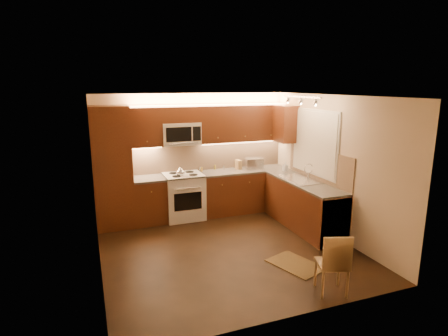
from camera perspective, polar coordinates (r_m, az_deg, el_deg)
name	(u,v)px	position (r m, az deg, el deg)	size (l,w,h in m)	color
floor	(227,249)	(6.32, 0.48, -12.29)	(4.00, 4.00, 0.01)	black
ceiling	(227,96)	(5.73, 0.53, 11.02)	(4.00, 4.00, 0.01)	beige
wall_back	(193,154)	(7.76, -4.80, 2.13)	(4.00, 0.01, 2.50)	#C8B192
wall_front	(292,217)	(4.17, 10.48, -7.42)	(4.00, 0.01, 2.50)	#C8B192
wall_left	(95,188)	(5.53, -19.26, -2.90)	(0.01, 4.00, 2.50)	#C8B192
wall_right	(332,166)	(6.85, 16.31, 0.25)	(0.01, 4.00, 2.50)	#C8B192
pantry	(112,168)	(7.22, -16.83, 0.01)	(0.70, 0.60, 2.30)	#41180D
base_cab_back_left	(149,201)	(7.47, -11.40, -5.00)	(0.62, 0.60, 0.86)	#41180D
counter_back_left	(148,179)	(7.34, -11.56, -1.65)	(0.62, 0.60, 0.04)	#373532
base_cab_back_right	(244,191)	(8.01, 3.09, -3.53)	(1.92, 0.60, 0.86)	#41180D
counter_back_right	(244,171)	(7.90, 3.13, -0.40)	(1.92, 0.60, 0.04)	#373532
base_cab_right	(303,205)	(7.22, 12.09, -5.65)	(0.60, 2.00, 0.86)	#41180D
counter_right	(304,183)	(7.09, 12.26, -2.20)	(0.60, 2.00, 0.04)	#373532
dishwasher	(325,218)	(6.67, 15.33, -7.37)	(0.58, 0.60, 0.84)	silver
backsplash_back	(209,156)	(7.85, -2.32, 1.93)	(3.30, 0.02, 0.60)	tan
backsplash_right	(318,165)	(7.18, 14.33, 0.50)	(0.02, 2.00, 0.60)	tan
upper_cab_back_left	(145,127)	(7.29, -12.06, 6.18)	(0.62, 0.35, 0.75)	#41180D
upper_cab_back_right	(242,123)	(7.85, 2.85, 6.89)	(1.92, 0.35, 0.75)	#41180D
upper_cab_bridge	(180,114)	(7.40, -6.81, 8.18)	(0.76, 0.35, 0.31)	#41180D
upper_cab_right_corner	(285,124)	(7.82, 9.42, 6.72)	(0.35, 0.50, 0.75)	#41180D
stove	(184,196)	(7.56, -6.21, -4.34)	(0.76, 0.65, 0.92)	silver
microwave	(181,134)	(7.42, -6.70, 5.29)	(0.76, 0.38, 0.44)	silver
window_frame	(315,142)	(7.22, 13.80, 3.84)	(0.03, 1.44, 1.24)	silver
window_blinds	(314,143)	(7.21, 13.67, 3.83)	(0.02, 1.36, 1.16)	silver
sink	(300,176)	(7.19, 11.65, -1.18)	(0.52, 0.86, 0.15)	silver
faucet	(309,171)	(7.27, 12.88, -0.48)	(0.20, 0.04, 0.30)	silver
track_light_bar	(301,97)	(6.78, 11.81, 10.68)	(0.04, 1.20, 0.03)	silver
kettle	(180,171)	(7.27, -6.73, -0.53)	(0.17, 0.17, 0.19)	silver
toaster_oven	(254,163)	(8.03, 4.58, 0.76)	(0.37, 0.28, 0.22)	silver
knife_block	(238,165)	(7.92, 2.24, 0.53)	(0.09, 0.14, 0.20)	#A07048
spice_jar_a	(200,169)	(7.80, -3.65, -0.09)	(0.05, 0.05, 0.09)	silver
spice_jar_b	(215,167)	(7.90, -1.39, 0.12)	(0.04, 0.04, 0.10)	olive
spice_jar_c	(224,167)	(7.88, -0.03, 0.10)	(0.04, 0.04, 0.09)	silver
spice_jar_d	(202,169)	(7.72, -3.47, -0.21)	(0.05, 0.05, 0.09)	olive
soap_bottle	(285,166)	(7.87, 9.42, 0.26)	(0.09, 0.09, 0.19)	silver
rug	(296,264)	(5.90, 10.96, -14.37)	(0.53, 0.80, 0.01)	black
dining_chair	(332,262)	(5.15, 16.29, -13.76)	(0.37, 0.37, 0.84)	#A07048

